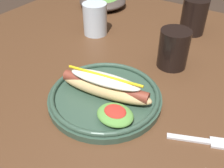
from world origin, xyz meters
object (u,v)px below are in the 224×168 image
(fork, at_px, (203,141))
(water_cup, at_px, (95,19))
(extra_cup, at_px, (194,16))
(side_bowl, at_px, (103,1))
(hot_dog_plate, at_px, (105,95))
(soda_cup, at_px, (174,49))

(fork, distance_m, water_cup, 0.53)
(extra_cup, height_order, side_bowl, extra_cup)
(fork, height_order, extra_cup, extra_cup)
(side_bowl, bearing_deg, fork, -39.55)
(water_cup, relative_size, extra_cup, 0.90)
(water_cup, xyz_separation_m, extra_cup, (0.27, 0.19, 0.01))
(hot_dog_plate, xyz_separation_m, side_bowl, (-0.35, 0.49, 0.00))
(soda_cup, height_order, extra_cup, extra_cup)
(soda_cup, bearing_deg, extra_cup, 96.19)
(hot_dog_plate, bearing_deg, fork, 1.94)
(hot_dog_plate, height_order, extra_cup, extra_cup)
(hot_dog_plate, distance_m, side_bowl, 0.60)
(hot_dog_plate, height_order, water_cup, water_cup)
(water_cup, height_order, extra_cup, extra_cup)
(hot_dog_plate, bearing_deg, side_bowl, 125.69)
(hot_dog_plate, distance_m, fork, 0.23)
(fork, distance_m, side_bowl, 0.75)
(water_cup, xyz_separation_m, side_bowl, (-0.12, 0.21, -0.03))
(hot_dog_plate, height_order, soda_cup, soda_cup)
(fork, bearing_deg, side_bowl, 117.91)
(water_cup, bearing_deg, fork, -29.93)
(fork, bearing_deg, extra_cup, 90.10)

